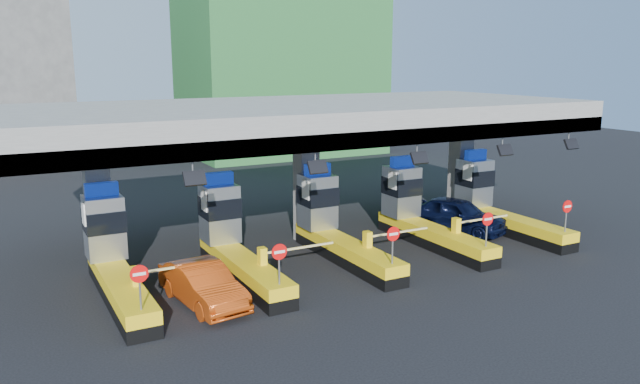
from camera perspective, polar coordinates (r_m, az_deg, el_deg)
name	(u,v)px	position (r m, az deg, el deg)	size (l,w,h in m)	color
ground	(336,256)	(29.48, 1.43, -5.89)	(120.00, 120.00, 0.00)	black
toll_canopy	(307,121)	(30.71, -1.18, 6.54)	(28.00, 12.09, 7.00)	slate
toll_lane_far_left	(113,258)	(26.08, -18.42, -5.71)	(4.43, 8.00, 4.16)	black
toll_lane_left	(232,241)	(27.29, -8.03, -4.42)	(4.43, 8.00, 4.16)	black
toll_lane_center	(333,226)	(29.31, 1.18, -3.14)	(4.43, 8.00, 4.16)	black
toll_lane_right	(419,214)	(32.00, 9.00, -1.99)	(4.43, 8.00, 4.16)	black
toll_lane_far_right	(493,203)	(35.19, 15.50, -1.01)	(4.43, 8.00, 4.16)	black
bg_building_scaffold	(279,7)	(62.22, -3.74, 16.55)	(18.00, 12.00, 28.00)	#1E5926
van	(457,215)	(34.20, 12.40, -2.04)	(2.18, 5.42, 1.85)	black
red_car	(203,285)	(24.05, -10.64, -8.32)	(1.67, 4.79, 1.58)	#B63E0E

